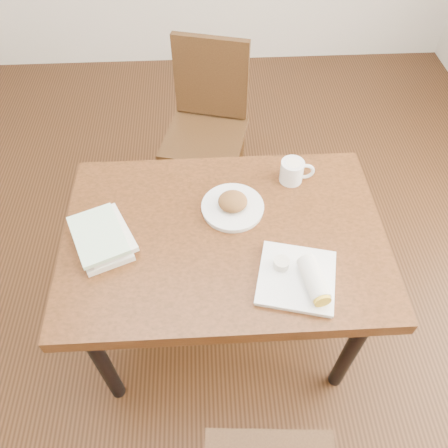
{
  "coord_description": "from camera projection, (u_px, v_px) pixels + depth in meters",
  "views": [
    {
      "loc": [
        -0.05,
        -1.0,
        2.03
      ],
      "look_at": [
        0.0,
        0.0,
        0.8
      ],
      "focal_mm": 35.0,
      "sensor_mm": 36.0,
      "label": 1
    }
  ],
  "objects": [
    {
      "name": "ground",
      "position": [
        224.0,
        324.0,
        2.21
      ],
      "size": [
        4.0,
        5.0,
        0.01
      ],
      "primitive_type": "cube",
      "color": "#472814",
      "rests_on": "ground"
    },
    {
      "name": "table",
      "position": [
        224.0,
        246.0,
        1.69
      ],
      "size": [
        1.2,
        0.82,
        0.75
      ],
      "color": "brown",
      "rests_on": "ground"
    },
    {
      "name": "chair_far",
      "position": [
        207.0,
        118.0,
        2.38
      ],
      "size": [
        0.51,
        0.51,
        0.95
      ],
      "color": "#432B13",
      "rests_on": "ground"
    },
    {
      "name": "plate_scone",
      "position": [
        233.0,
        205.0,
        1.68
      ],
      "size": [
        0.24,
        0.24,
        0.08
      ],
      "color": "white",
      "rests_on": "table"
    },
    {
      "name": "coffee_mug",
      "position": [
        293.0,
        171.0,
        1.76
      ],
      "size": [
        0.14,
        0.09,
        0.1
      ],
      "color": "white",
      "rests_on": "table"
    },
    {
      "name": "plate_burrito",
      "position": [
        302.0,
        278.0,
        1.47
      ],
      "size": [
        0.31,
        0.31,
        0.09
      ],
      "color": "white",
      "rests_on": "table"
    },
    {
      "name": "book_stack",
      "position": [
        102.0,
        237.0,
        1.57
      ],
      "size": [
        0.27,
        0.3,
        0.07
      ],
      "color": "white",
      "rests_on": "table"
    }
  ]
}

